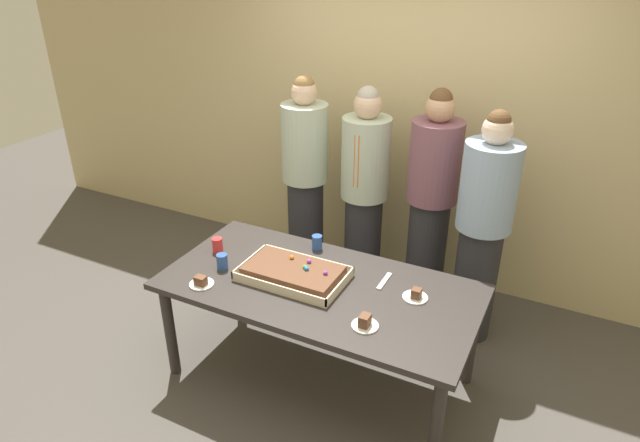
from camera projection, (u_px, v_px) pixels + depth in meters
ground_plane at (319, 375)px, 3.69m from camera, size 12.00×12.00×0.00m
interior_back_panel at (413, 98)px, 4.28m from camera, size 8.00×0.12×3.00m
party_table at (319, 295)px, 3.39m from camera, size 1.92×0.96×0.72m
sheet_cake at (293, 273)px, 3.41m from camera, size 0.65×0.39×0.10m
plated_slice_near_left at (201, 282)px, 3.35m from camera, size 0.15×0.15×0.07m
plated_slice_near_right at (365, 323)px, 2.98m from camera, size 0.15×0.15×0.08m
plated_slice_far_left at (416, 296)px, 3.22m from camera, size 0.15×0.15×0.07m
drink_cup_nearest at (217, 245)px, 3.69m from camera, size 0.07×0.07×0.10m
drink_cup_middle at (317, 242)px, 3.73m from camera, size 0.07×0.07×0.10m
drink_cup_far_end at (222, 261)px, 3.51m from camera, size 0.07×0.07×0.10m
cake_server_utensil at (384, 281)px, 3.39m from camera, size 0.03×0.20×0.01m
person_serving_front at (364, 191)px, 4.27m from camera, size 0.37×0.37×1.68m
person_green_shirt_behind at (483, 229)px, 3.72m from camera, size 0.37×0.37×1.68m
person_striped_tie_right at (305, 180)px, 4.41m from camera, size 0.36×0.36×1.72m
person_far_right_suit at (431, 202)px, 4.04m from camera, size 0.37×0.37×1.72m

